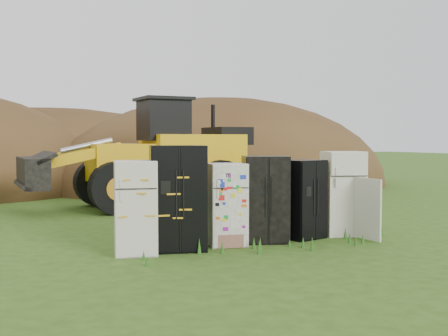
% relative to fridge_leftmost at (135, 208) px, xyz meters
% --- Properties ---
extents(ground, '(120.00, 120.00, 0.00)m').
position_rel_fridge_leftmost_xyz_m(ground, '(2.36, -0.00, -0.86)').
color(ground, '#2F4F15').
rests_on(ground, ground).
extents(fridge_leftmost, '(0.92, 0.90, 1.71)m').
position_rel_fridge_leftmost_xyz_m(fridge_leftmost, '(0.00, 0.00, 0.00)').
color(fridge_leftmost, silver).
rests_on(fridge_leftmost, ground).
extents(fridge_black_side, '(1.22, 1.08, 1.98)m').
position_rel_fridge_leftmost_xyz_m(fridge_black_side, '(0.85, 0.04, 0.14)').
color(fridge_black_side, black).
rests_on(fridge_black_side, ground).
extents(fridge_sticker, '(0.87, 0.83, 1.62)m').
position_rel_fridge_leftmost_xyz_m(fridge_sticker, '(1.88, 0.01, -0.04)').
color(fridge_sticker, white).
rests_on(fridge_sticker, ground).
extents(fridge_dark_mid, '(1.10, 1.01, 1.76)m').
position_rel_fridge_leftmost_xyz_m(fridge_dark_mid, '(2.75, -0.01, 0.02)').
color(fridge_dark_mid, black).
rests_on(fridge_dark_mid, ground).
extents(fridge_black_right, '(0.96, 0.85, 1.66)m').
position_rel_fridge_leftmost_xyz_m(fridge_black_right, '(3.67, 0.01, -0.02)').
color(fridge_black_right, black).
rests_on(fridge_black_right, ground).
extents(fridge_open_door, '(1.04, 1.00, 1.83)m').
position_rel_fridge_leftmost_xyz_m(fridge_open_door, '(4.72, -0.03, 0.06)').
color(fridge_open_door, silver).
rests_on(fridge_open_door, ground).
extents(wheel_loader, '(7.04, 3.01, 3.37)m').
position_rel_fridge_leftmost_xyz_m(wheel_loader, '(2.15, 6.52, 0.83)').
color(wheel_loader, gold).
rests_on(wheel_loader, ground).
extents(dirt_mound_right, '(15.49, 11.36, 7.83)m').
position_rel_fridge_leftmost_xyz_m(dirt_mound_right, '(8.06, 12.26, -0.86)').
color(dirt_mound_right, '#422A15').
rests_on(dirt_mound_right, ground).
extents(dirt_mound_back, '(18.71, 12.47, 7.18)m').
position_rel_fridge_leftmost_xyz_m(dirt_mound_back, '(1.55, 17.75, -0.86)').
color(dirt_mound_back, '#422A15').
rests_on(dirt_mound_back, ground).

